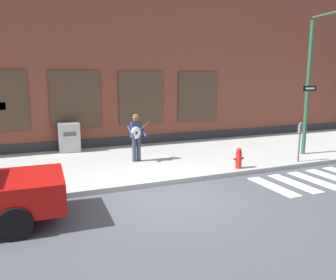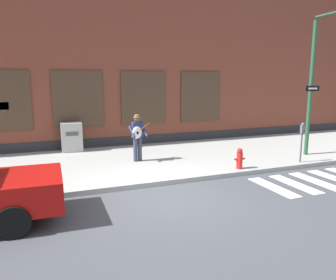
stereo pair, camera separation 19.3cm
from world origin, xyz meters
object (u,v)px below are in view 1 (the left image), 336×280
object	(u,v)px
busker	(136,135)
utility_box	(69,137)
fire_hydrant	(239,158)
traffic_light	(331,59)
parking_meter	(300,136)

from	to	relation	value
busker	utility_box	world-z (taller)	busker
fire_hydrant	utility_box	bearing A→B (deg)	135.38
traffic_light	busker	bearing A→B (deg)	159.27
busker	parking_meter	bearing A→B (deg)	-22.96
busker	parking_meter	distance (m)	5.87
parking_meter	busker	bearing A→B (deg)	157.04
traffic_light	parking_meter	size ratio (longest dim) A/B	3.69
busker	fire_hydrant	size ratio (longest dim) A/B	2.43
traffic_light	fire_hydrant	size ratio (longest dim) A/B	7.56
utility_box	fire_hydrant	size ratio (longest dim) A/B	1.70
busker	parking_meter	size ratio (longest dim) A/B	1.19
busker	traffic_light	distance (m)	7.39
utility_box	parking_meter	bearing A→B (deg)	-33.43
busker	parking_meter	xyz separation A→B (m)	(5.40, -2.29, -0.03)
busker	traffic_light	world-z (taller)	traffic_light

